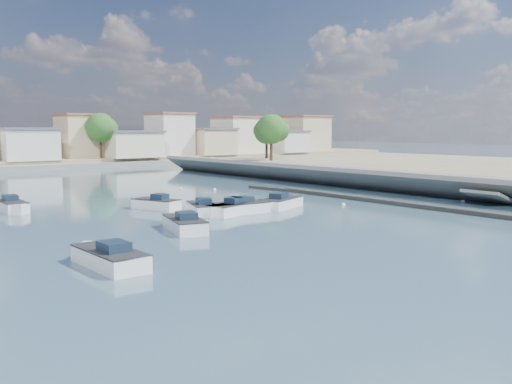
% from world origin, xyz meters
% --- Properties ---
extents(ground, '(400.00, 400.00, 0.00)m').
position_xyz_m(ground, '(0.00, 40.00, 0.00)').
color(ground, '#2C4259').
rests_on(ground, ground).
extents(seawall_walkway, '(5.00, 90.00, 1.80)m').
position_xyz_m(seawall_walkway, '(18.50, 13.00, 0.90)').
color(seawall_walkway, slate).
rests_on(seawall_walkway, ground).
extents(breakwater, '(2.00, 31.02, 0.35)m').
position_xyz_m(breakwater, '(6.90, 12.69, 0.17)').
color(breakwater, black).
rests_on(breakwater, ground).
extents(far_shore_land, '(160.00, 40.00, 1.40)m').
position_xyz_m(far_shore_land, '(0.00, 92.00, 0.70)').
color(far_shore_land, gray).
rests_on(far_shore_land, ground).
extents(far_shore_quay, '(160.00, 2.50, 0.80)m').
position_xyz_m(far_shore_quay, '(0.00, 71.00, 0.40)').
color(far_shore_quay, slate).
rests_on(far_shore_quay, ground).
extents(far_town, '(113.01, 12.80, 8.35)m').
position_xyz_m(far_town, '(10.71, 76.92, 4.93)').
color(far_town, beige).
rests_on(far_town, far_shore_land).
extents(shore_trees, '(74.56, 38.32, 7.92)m').
position_xyz_m(shore_trees, '(8.34, 68.11, 6.22)').
color(shore_trees, '#38281E').
rests_on(shore_trees, ground).
extents(motorboat_a, '(2.03, 5.36, 1.48)m').
position_xyz_m(motorboat_a, '(-21.50, 3.38, 0.38)').
color(motorboat_a, white).
rests_on(motorboat_a, ground).
extents(motorboat_b, '(2.99, 4.64, 1.48)m').
position_xyz_m(motorboat_b, '(-8.94, 14.81, 0.38)').
color(motorboat_b, white).
rests_on(motorboat_b, ground).
extents(motorboat_c, '(6.07, 2.23, 1.48)m').
position_xyz_m(motorboat_c, '(-7.10, 13.35, 0.38)').
color(motorboat_c, white).
rests_on(motorboat_c, ground).
extents(motorboat_d, '(4.58, 2.89, 1.48)m').
position_xyz_m(motorboat_d, '(-7.66, 13.00, 0.38)').
color(motorboat_d, white).
rests_on(motorboat_d, ground).
extents(motorboat_e, '(3.05, 5.23, 1.48)m').
position_xyz_m(motorboat_e, '(-13.71, 9.47, 0.38)').
color(motorboat_e, white).
rests_on(motorboat_e, ground).
extents(motorboat_f, '(2.98, 4.43, 1.48)m').
position_xyz_m(motorboat_f, '(-10.58, 19.38, 0.38)').
color(motorboat_f, white).
rests_on(motorboat_f, ground).
extents(motorboat_g, '(1.70, 4.75, 1.48)m').
position_xyz_m(motorboat_g, '(-20.01, 24.84, 0.38)').
color(motorboat_g, white).
rests_on(motorboat_g, ground).
extents(motorboat_h, '(5.16, 3.52, 1.48)m').
position_xyz_m(motorboat_h, '(-1.71, 13.73, 0.38)').
color(motorboat_h, white).
rests_on(motorboat_h, ground).
extents(mooring_buoys, '(14.22, 39.98, 0.36)m').
position_xyz_m(mooring_buoys, '(5.25, 15.28, 0.05)').
color(mooring_buoys, white).
rests_on(mooring_buoys, ground).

